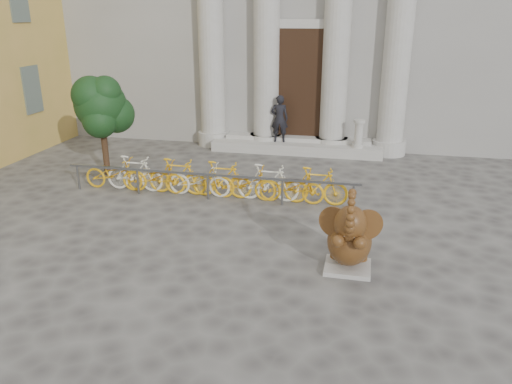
% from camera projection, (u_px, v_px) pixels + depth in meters
% --- Properties ---
extents(ground, '(80.00, 80.00, 0.00)m').
position_uv_depth(ground, '(226.00, 283.00, 9.24)').
color(ground, '#474442').
rests_on(ground, ground).
extents(entrance_steps, '(6.00, 1.20, 0.36)m').
position_uv_depth(entrance_steps, '(297.00, 147.00, 17.82)').
color(entrance_steps, '#A8A59E').
rests_on(entrance_steps, ground).
extents(elephant_statue, '(1.18, 1.30, 1.76)m').
position_uv_depth(elephant_statue, '(349.00, 240.00, 9.49)').
color(elephant_statue, '#A8A59E').
rests_on(elephant_statue, ground).
extents(bike_rack, '(8.00, 0.53, 1.00)m').
position_uv_depth(bike_rack, '(210.00, 179.00, 13.42)').
color(bike_rack, slate).
rests_on(bike_rack, ground).
extents(tree, '(1.74, 1.58, 3.01)m').
position_uv_depth(tree, '(101.00, 106.00, 14.72)').
color(tree, '#332114').
rests_on(tree, ground).
extents(pedestrian, '(0.65, 0.46, 1.66)m').
position_uv_depth(pedestrian, '(280.00, 119.00, 17.54)').
color(pedestrian, black).
rests_on(pedestrian, entrance_steps).
extents(balustrade_post, '(0.39, 0.39, 0.96)m').
position_uv_depth(balustrade_post, '(358.00, 135.00, 16.90)').
color(balustrade_post, '#A8A59E').
rests_on(balustrade_post, entrance_steps).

